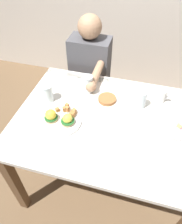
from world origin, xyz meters
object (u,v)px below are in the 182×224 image
Objects in this scene: dining_table at (108,131)px; fruit_bowl at (178,130)px; water_glass_far at (88,85)px; side_plate at (107,100)px; coffee_mug at (161,95)px; eggs_benedict_plate at (60,119)px; diner_person at (89,72)px; water_glass_near at (48,94)px; fork at (126,171)px; water_glass_extra at (140,100)px.

fruit_bowl is (0.42, 0.00, 0.14)m from dining_table.
water_glass_far is 0.63× the size of side_plate.
coffee_mug is 0.56× the size of side_plate.
diner_person is (-0.01, 0.70, -0.11)m from eggs_benedict_plate.
diner_person reaches higher than water_glass_near.
water_glass_extra reaches higher than fork.
water_glass_near is at bearing -167.23° from side_plate.
water_glass_far is 0.19m from side_plate.
dining_table is at bearing -63.58° from diner_person.
water_glass_far is (0.23, 0.17, -0.00)m from water_glass_near.
coffee_mug is 0.89× the size of water_glass_far.
fruit_bowl is at bearing -39.76° from diner_person.
fruit_bowl is 0.30m from coffee_mug.
water_glass_extra is (0.62, 0.11, 0.00)m from water_glass_near.
water_glass_extra reaches higher than side_plate.
fork is at bearing -127.43° from fruit_bowl.
eggs_benedict_plate is at bearing -103.41° from water_glass_far.
water_glass_extra is at bearing -9.37° from water_glass_far.
water_glass_far reaches higher than fork.
dining_table is 9.67× the size of water_glass_extra.
side_plate is 0.18× the size of diner_person.
eggs_benedict_plate is 0.24× the size of diner_person.
coffee_mug is at bearing 36.90° from water_glass_extra.
fork is 0.69m from water_glass_far.
dining_table is 0.67m from diner_person.
water_glass_far is 0.11× the size of diner_person.
coffee_mug reaches higher than eggs_benedict_plate.
fruit_bowl reaches higher than side_plate.
fork is (0.45, -0.24, -0.02)m from eggs_benedict_plate.
side_plate is (-0.05, 0.17, 0.12)m from dining_table.
dining_table is 10.79× the size of coffee_mug.
water_glass_far is (-0.51, -0.03, 0.00)m from coffee_mug.
water_glass_extra reaches higher than dining_table.
dining_table is at bearing -74.03° from side_plate.
eggs_benedict_plate is 0.54m from water_glass_extra.
eggs_benedict_plate is 0.36m from side_plate.
coffee_mug reaches higher than dining_table.
water_glass_far is at bearing -76.15° from diner_person.
side_plate is at bearing -26.09° from water_glass_far.
dining_table is 0.30m from water_glass_extra.
water_glass_far is at bearing 170.63° from water_glass_extra.
fruit_bowl is 0.11× the size of diner_person.
fruit_bowl is 0.86× the size of fork.
fork is 1.14× the size of water_glass_near.
side_plate reaches higher than dining_table.
eggs_benedict_plate is 1.35× the size of side_plate.
fork is (-0.14, -0.61, -0.05)m from coffee_mug.
water_glass_extra is (0.01, 0.51, 0.05)m from fork.
fork is at bearing -67.14° from side_plate.
diner_person is (0.15, 0.53, -0.14)m from water_glass_near.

